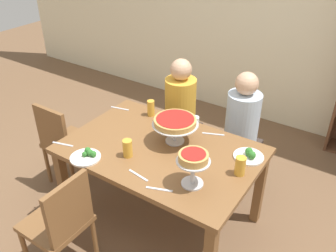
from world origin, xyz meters
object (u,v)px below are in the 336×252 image
chair_near_left (61,221)px  beer_glass_amber_short (240,166)px  personal_pizza_stand (193,161)px  cutlery_knife_far (63,144)px  deep_dish_pizza_stand (175,123)px  cutlery_spare_fork (159,189)px  dining_table (161,158)px  salad_plate_near_diner (87,156)px  water_glass_clear_near (195,122)px  cutlery_fork_near (120,108)px  diner_far_right (240,139)px  chair_head_west (64,141)px  beer_glass_amber_tall (128,148)px  cutlery_fork_far (213,134)px  beer_glass_amber_spare (151,108)px  cutlery_knife_near (138,175)px  diner_far_left (180,122)px  salad_plate_far_diner (249,155)px

chair_near_left → beer_glass_amber_short: bearing=-47.2°
personal_pizza_stand → cutlery_knife_far: size_ratio=1.39×
cutlery_knife_far → deep_dish_pizza_stand: bearing=21.2°
deep_dish_pizza_stand → cutlery_spare_fork: (0.22, -0.54, -0.17)m
dining_table → cutlery_knife_far: cutlery_knife_far is taller
salad_plate_near_diner → water_glass_clear_near: bearing=61.5°
cutlery_fork_near → diner_far_right: bearing=-165.3°
chair_head_west → beer_glass_amber_short: beer_glass_amber_short is taller
beer_glass_amber_tall → cutlery_fork_far: (0.39, 0.61, -0.07)m
deep_dish_pizza_stand → personal_pizza_stand: (0.37, -0.37, 0.02)m
chair_head_west → beer_glass_amber_spare: bearing=35.9°
water_glass_clear_near → cutlery_fork_far: bearing=-6.1°
beer_glass_amber_tall → beer_glass_amber_short: beer_glass_amber_short is taller
cutlery_knife_near → dining_table: bearing=107.4°
diner_far_left → salad_plate_far_diner: bearing=60.7°
dining_table → chair_near_left: 0.86m
diner_far_left → chair_near_left: size_ratio=1.32×
beer_glass_amber_spare → cutlery_fork_near: 0.32m
beer_glass_amber_spare → cutlery_fork_far: (0.61, 0.02, -0.07)m
salad_plate_near_diner → cutlery_fork_far: (0.63, 0.80, -0.02)m
dining_table → cutlery_knife_far: bearing=-150.4°
dining_table → beer_glass_amber_tall: size_ratio=10.76×
chair_head_west → salad_plate_far_diner: (1.63, 0.36, 0.28)m
salad_plate_near_diner → beer_glass_amber_short: size_ratio=1.63×
beer_glass_amber_spare → cutlery_knife_far: size_ratio=0.79×
dining_table → beer_glass_amber_tall: bearing=-124.5°
beer_glass_amber_tall → cutlery_knife_near: (0.20, -0.14, -0.07)m
cutlery_fork_near → cutlery_spare_fork: (0.93, -0.71, 0.00)m
chair_near_left → cutlery_spare_fork: size_ratio=4.83×
water_glass_clear_near → dining_table: bearing=-98.1°
chair_head_west → beer_glass_amber_short: (1.64, 0.14, 0.32)m
diner_far_right → beer_glass_amber_spare: (-0.68, -0.45, 0.32)m
beer_glass_amber_tall → diner_far_left: bearing=99.0°
chair_head_west → personal_pizza_stand: 1.50m
diner_far_left → beer_glass_amber_tall: (0.16, -0.99, 0.32)m
beer_glass_amber_short → beer_glass_amber_spare: size_ratio=0.98×
cutlery_knife_near → beer_glass_amber_tall: bearing=153.8°
salad_plate_far_diner → diner_far_left: bearing=150.7°
personal_pizza_stand → beer_glass_amber_spare: (-0.77, 0.60, -0.12)m
beer_glass_amber_tall → salad_plate_near_diner: bearing=-142.1°
beer_glass_amber_short → water_glass_clear_near: (-0.57, 0.37, -0.02)m
diner_far_left → cutlery_fork_near: size_ratio=6.39×
beer_glass_amber_tall → cutlery_knife_near: size_ratio=0.76×
beer_glass_amber_spare → cutlery_fork_near: size_ratio=0.79×
salad_plate_near_diner → cutlery_knife_far: bearing=175.6°
dining_table → chair_head_west: bearing=-174.6°
salad_plate_far_diner → beer_glass_amber_spare: size_ratio=1.58×
deep_dish_pizza_stand → beer_glass_amber_spare: deep_dish_pizza_stand is taller
dining_table → salad_plate_near_diner: salad_plate_near_diner is taller
cutlery_spare_fork → chair_head_west: bearing=146.5°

